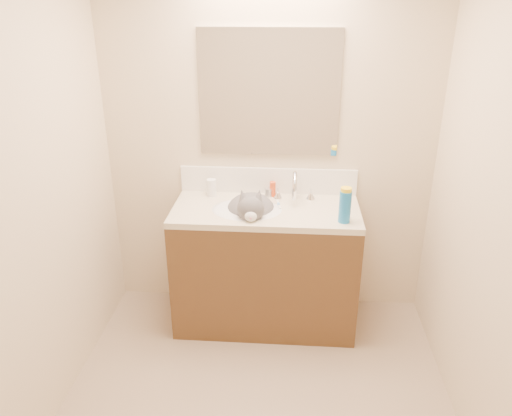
% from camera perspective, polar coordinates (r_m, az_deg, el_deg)
% --- Properties ---
extents(room_shell, '(2.24, 2.54, 2.52)m').
position_cam_1_polar(room_shell, '(2.07, -0.25, 5.13)').
color(room_shell, beige).
rests_on(room_shell, ground).
extents(vanity_cabinet, '(1.20, 0.55, 0.82)m').
position_cam_1_polar(vanity_cabinet, '(3.41, 1.08, -6.96)').
color(vanity_cabinet, '#4F331B').
rests_on(vanity_cabinet, ground).
extents(counter_slab, '(1.20, 0.55, 0.04)m').
position_cam_1_polar(counter_slab, '(3.21, 1.14, -0.33)').
color(counter_slab, beige).
rests_on(counter_slab, vanity_cabinet).
extents(basin, '(0.45, 0.36, 0.14)m').
position_cam_1_polar(basin, '(3.21, -1.04, -1.30)').
color(basin, white).
rests_on(basin, vanity_cabinet).
extents(faucet, '(0.28, 0.20, 0.21)m').
position_cam_1_polar(faucet, '(3.29, 4.42, 2.23)').
color(faucet, silver).
rests_on(faucet, counter_slab).
extents(cat, '(0.39, 0.46, 0.34)m').
position_cam_1_polar(cat, '(3.20, -0.56, -0.39)').
color(cat, '#514F51').
rests_on(cat, basin).
extents(backsplash, '(1.20, 0.02, 0.18)m').
position_cam_1_polar(backsplash, '(3.41, 1.40, 3.15)').
color(backsplash, white).
rests_on(backsplash, counter_slab).
extents(mirror, '(0.90, 0.02, 0.80)m').
position_cam_1_polar(mirror, '(3.25, 1.50, 12.94)').
color(mirror, white).
rests_on(mirror, room_shell).
extents(pill_bottle, '(0.08, 0.08, 0.12)m').
position_cam_1_polar(pill_bottle, '(3.39, -5.10, 2.33)').
color(pill_bottle, white).
rests_on(pill_bottle, counter_slab).
extents(pill_label, '(0.07, 0.07, 0.04)m').
position_cam_1_polar(pill_label, '(3.39, -5.09, 2.13)').
color(pill_label, '#F8AC29').
rests_on(pill_label, pill_bottle).
extents(silver_jar, '(0.05, 0.05, 0.06)m').
position_cam_1_polar(silver_jar, '(3.37, 1.44, 1.78)').
color(silver_jar, '#B7B7BC').
rests_on(silver_jar, counter_slab).
extents(amber_bottle, '(0.04, 0.04, 0.10)m').
position_cam_1_polar(amber_bottle, '(3.37, 1.92, 2.17)').
color(amber_bottle, '#E3491A').
rests_on(amber_bottle, counter_slab).
extents(toothbrush, '(0.04, 0.13, 0.01)m').
position_cam_1_polar(toothbrush, '(3.24, 2.60, 0.40)').
color(toothbrush, white).
rests_on(toothbrush, counter_slab).
extents(toothbrush_head, '(0.02, 0.03, 0.01)m').
position_cam_1_polar(toothbrush_head, '(3.24, 2.60, 0.44)').
color(toothbrush_head, '#68A3DD').
rests_on(toothbrush_head, counter_slab).
extents(spray_can, '(0.09, 0.09, 0.20)m').
position_cam_1_polar(spray_can, '(3.02, 10.13, 0.14)').
color(spray_can, blue).
rests_on(spray_can, counter_slab).
extents(spray_cap, '(0.08, 0.08, 0.04)m').
position_cam_1_polar(spray_cap, '(2.98, 10.27, 1.93)').
color(spray_cap, yellow).
rests_on(spray_cap, spray_can).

